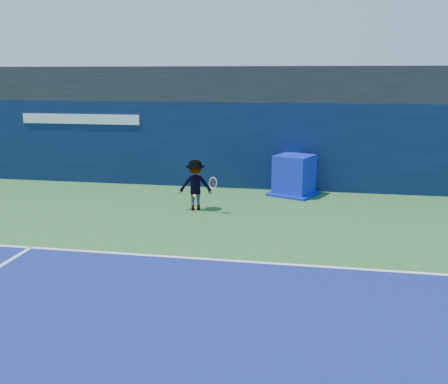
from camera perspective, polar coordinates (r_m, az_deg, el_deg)
The scene contains 7 objects.
ground at distance 8.15m, azimuth -0.78°, elevation -15.56°, with size 80.00×80.00×0.00m, color #2D642D.
baseline at distance 10.83m, azimuth 2.27°, elevation -7.94°, with size 24.00×0.10×0.01m, color white.
stadium_band at distance 18.56m, azimuth 6.11°, elevation 12.21°, with size 36.00×3.00×1.20m, color black.
back_wall_assembly at distance 17.72m, azimuth 5.69°, elevation 5.36°, with size 36.00×1.03×3.00m.
equipment_cart at distance 16.76m, azimuth 8.02°, elevation 1.74°, with size 1.83×1.83×1.34m.
tennis_player at distance 14.72m, azimuth -3.28°, elevation 0.80°, with size 1.26×0.76×1.50m.
tennis_ball at distance 13.34m, azimuth -3.40°, elevation -0.42°, with size 0.08×0.08×0.08m.
Camera 1 is at (1.37, -7.00, 3.93)m, focal length 40.00 mm.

